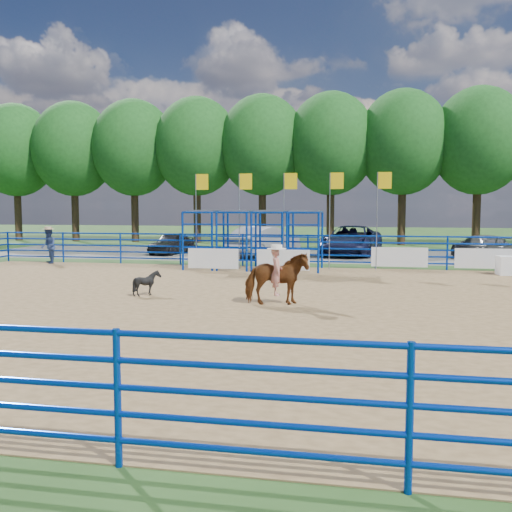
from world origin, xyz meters
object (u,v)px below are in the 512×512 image
Objects in this scene: car_b at (264,241)px; car_d at (481,247)px; horse_and_rider at (276,275)px; car_c at (351,240)px; car_a at (172,243)px; spectator_cowboy at (49,245)px; calf at (147,283)px.

car_b is 1.13× the size of car_d.
car_c is at bearing 84.51° from horse_and_rider.
car_a is at bearing -15.69° from car_d.
car_a is (3.87, 6.56, -0.27)m from spectator_cowboy.
horse_and_rider is 0.65× the size of car_a.
calf is 14.27m from car_b.
spectator_cowboy is (-12.47, 9.18, 0.04)m from horse_and_rider.
horse_and_rider is 16.90m from car_c.
horse_and_rider is 15.38m from car_b.
spectator_cowboy is at bearing 143.65° from horse_and_rider.
car_b reaches higher than car_c.
horse_and_rider is at bearing -96.76° from calf.
calf is 0.22× the size of car_a.
spectator_cowboy is at bearing -110.52° from car_a.
spectator_cowboy is 0.29× the size of car_c.
car_a is at bearing 118.66° from horse_and_rider.
car_b is at bearing 32.04° from spectator_cowboy.
car_d is (20.72, 5.97, -0.24)m from spectator_cowboy.
horse_and_rider is 15.48m from spectator_cowboy.
calf is at bearing -63.45° from car_a.
horse_and_rider is at bearing 125.45° from car_b.
car_c reaches higher than car_d.
car_b is (1.12, 14.22, 0.43)m from calf.
horse_and_rider is 17.25m from car_d.
car_d is at bearing -4.51° from car_c.
calf is at bearing -100.28° from car_c.
car_b is (-3.05, 15.07, -0.02)m from horse_and_rider.
car_b is at bearing -13.28° from car_d.
car_a is at bearing -164.32° from car_c.
horse_and_rider is at bearing -36.35° from spectator_cowboy.
car_c is 6.84m from car_d.
car_a is 10.28m from car_c.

